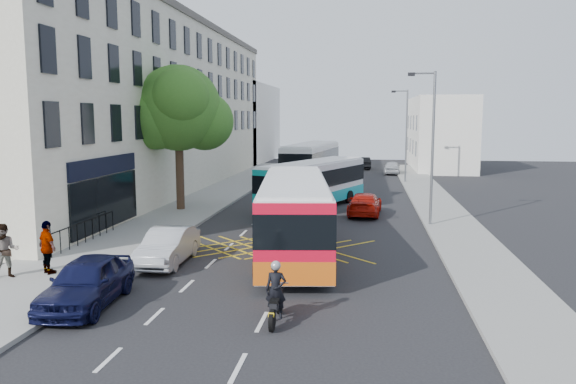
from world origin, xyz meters
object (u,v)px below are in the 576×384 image
(bus_mid, at_px, (314,183))
(street_tree, at_px, (178,109))
(parked_car_blue, at_px, (87,282))
(pedestrian_far, at_px, (47,247))
(bus_near, at_px, (294,215))
(distant_car_silver, at_px, (392,168))
(lamp_far, at_px, (405,131))
(parked_car_silver, at_px, (168,246))
(distant_car_grey, at_px, (327,165))
(bus_far, at_px, (311,161))
(distant_car_dark, at_px, (363,163))
(pedestrian_near, at_px, (5,251))
(lamp_near, at_px, (431,140))
(motorbike, at_px, (276,293))
(red_hatchback, at_px, (365,204))

(bus_mid, bearing_deg, street_tree, -140.31)
(parked_car_blue, height_order, pedestrian_far, pedestrian_far)
(bus_near, distance_m, distant_car_silver, 35.53)
(lamp_far, distance_m, distant_car_silver, 9.00)
(parked_car_blue, bearing_deg, parked_car_silver, 78.19)
(lamp_far, bearing_deg, distant_car_grey, 127.48)
(street_tree, relative_size, parked_car_silver, 2.06)
(bus_far, relative_size, distant_car_dark, 3.11)
(bus_mid, distance_m, bus_far, 15.11)
(parked_car_blue, xyz_separation_m, pedestrian_near, (-4.10, 2.00, 0.36))
(lamp_far, height_order, pedestrian_far, lamp_far)
(pedestrian_far, bearing_deg, distant_car_grey, -64.70)
(parked_car_blue, relative_size, distant_car_silver, 1.13)
(parked_car_silver, height_order, pedestrian_far, pedestrian_far)
(lamp_near, xyz_separation_m, parked_car_silver, (-11.10, -9.16, -3.91))
(lamp_far, bearing_deg, parked_car_silver, -110.83)
(lamp_near, height_order, pedestrian_near, lamp_near)
(motorbike, bearing_deg, bus_mid, 92.27)
(motorbike, relative_size, parked_car_silver, 0.48)
(street_tree, xyz_separation_m, red_hatchback, (11.34, 0.28, -5.63))
(bus_mid, bearing_deg, distant_car_dark, 106.09)
(distant_car_grey, relative_size, distant_car_silver, 1.31)
(street_tree, xyz_separation_m, distant_car_dark, (11.01, 30.79, -5.63))
(pedestrian_near, bearing_deg, bus_near, 3.36)
(motorbike, xyz_separation_m, pedestrian_near, (-10.10, 2.58, 0.27))
(parked_car_blue, xyz_separation_m, distant_car_silver, (11.10, 42.46, -0.09))
(street_tree, relative_size, lamp_near, 1.10)
(parked_car_blue, bearing_deg, street_tree, 95.33)
(parked_car_blue, relative_size, pedestrian_near, 2.31)
(street_tree, relative_size, distant_car_grey, 1.69)
(lamp_far, xyz_separation_m, bus_mid, (-6.64, -14.47, -3.04))
(lamp_near, height_order, bus_far, lamp_near)
(motorbike, height_order, distant_car_silver, motorbike)
(lamp_far, xyz_separation_m, distant_car_dark, (-3.70, 13.75, -3.95))
(red_hatchback, xyz_separation_m, distant_car_silver, (2.67, 24.82, 0.01))
(parked_car_silver, relative_size, distant_car_dark, 1.06)
(street_tree, xyz_separation_m, pedestrian_near, (-1.19, -15.36, -5.17))
(lamp_near, bearing_deg, street_tree, 168.60)
(bus_near, xyz_separation_m, distant_car_grey, (-1.25, 36.85, -0.99))
(motorbike, height_order, parked_car_silver, motorbike)
(parked_car_silver, bearing_deg, bus_mid, 71.92)
(pedestrian_near, bearing_deg, distant_car_grey, 52.88)
(parked_car_blue, bearing_deg, bus_far, 80.04)
(lamp_near, distance_m, pedestrian_far, 19.11)
(street_tree, bearing_deg, lamp_far, 49.19)
(distant_car_grey, distance_m, pedestrian_near, 43.05)
(street_tree, distance_m, pedestrian_far, 15.54)
(distant_car_grey, xyz_separation_m, distant_car_dark, (3.85, 3.91, -0.06))
(bus_near, relative_size, pedestrian_far, 6.07)
(parked_car_silver, bearing_deg, lamp_far, 67.95)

